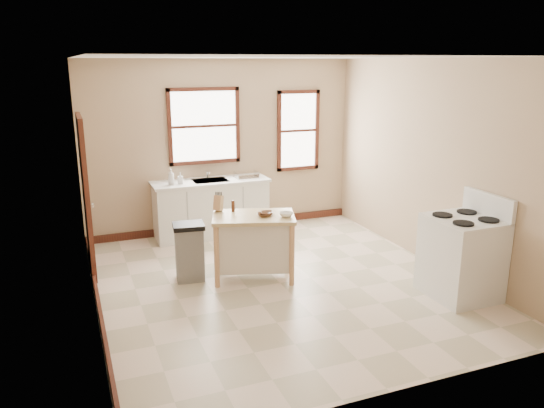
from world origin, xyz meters
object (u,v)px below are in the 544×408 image
Objects in this scene: kitchen_island at (254,247)px; bowl_a at (264,215)px; bowl_b at (267,213)px; bowl_c at (286,214)px; trash_bin at (189,252)px; gas_stove at (462,247)px; knife_block at (218,204)px; pepper_grinder at (233,206)px; soap_bottle_a at (171,177)px; soap_bottle_b at (180,178)px; dish_rack at (246,175)px.

kitchen_island is 6.20× the size of bowl_a.
bowl_c is at bearing -39.66° from bowl_b.
gas_stove is at bearing -22.51° from trash_bin.
bowl_a is 1.08m from trash_bin.
knife_block is at bearing 142.71° from bowl_b.
bowl_c reaches higher than bowl_a.
pepper_grinder is 0.46m from bowl_a.
kitchen_island is 1.37× the size of trash_bin.
bowl_c is (1.05, -2.03, -0.16)m from soap_bottle_a.
pepper_grinder is 0.12× the size of gas_stove.
trash_bin is (-0.96, 0.29, -0.49)m from bowl_b.
soap_bottle_a reaches higher than bowl_c.
bowl_a is at bearing 155.28° from bowl_c.
trash_bin is (-0.25, -1.59, -0.63)m from soap_bottle_b.
bowl_c is (0.19, -0.16, 0.01)m from bowl_b.
soap_bottle_b is 2.24m from bowl_c.
gas_stove is (2.81, -3.25, -0.42)m from soap_bottle_a.
knife_block is 0.65m from bowl_a.
soap_bottle_b is 0.14× the size of gas_stove.
soap_bottle_a is at bearing 130.88° from gas_stove.
bowl_b is at bearing 144.69° from gas_stove.
bowl_c is at bearing -24.72° from bowl_a.
bowl_b is at bearing 3.05° from kitchen_island.
knife_block is (-0.36, 0.36, 0.53)m from kitchen_island.
kitchen_island is 0.48m from bowl_b.
knife_block is 0.20m from pepper_grinder.
soap_bottle_a is at bearing -156.87° from dish_rack.
bowl_b is at bearing 33.37° from bowl_a.
pepper_grinder is at bearing 144.07° from kitchen_island.
bowl_b is (0.72, -1.88, -0.13)m from soap_bottle_b.
soap_bottle_a is at bearing 114.72° from bowl_b.
knife_block is 3.08m from gas_stove.
dish_rack reaches higher than kitchen_island.
soap_bottle_a reaches higher than bowl_b.
knife_block is at bearing -66.80° from soap_bottle_b.
trash_bin is at bearing 150.20° from gas_stove.
knife_block reaches higher than pepper_grinder.
bowl_a is at bearing -59.34° from soap_bottle_a.
pepper_grinder is (0.17, -0.10, -0.02)m from knife_block.
gas_stove reaches higher than trash_bin.
knife_block is 0.26× the size of trash_bin.
knife_block reaches higher than bowl_c.
bowl_a is (0.11, -0.09, 0.45)m from kitchen_island.
dish_rack reaches higher than bowl_a.
gas_stove is (2.67, -3.26, -0.38)m from soap_bottle_b.
trash_bin is at bearing -125.86° from knife_block.
bowl_c is at bearing -11.56° from kitchen_island.
soap_bottle_a is 2.04m from kitchen_island.
bowl_c is at bearing 145.20° from gas_stove.
kitchen_island is at bearing -9.66° from trash_bin.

